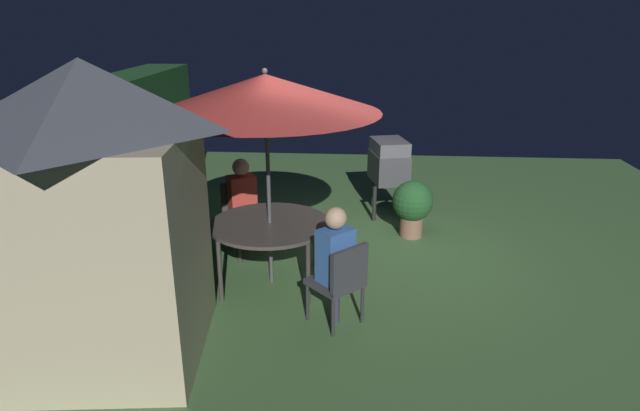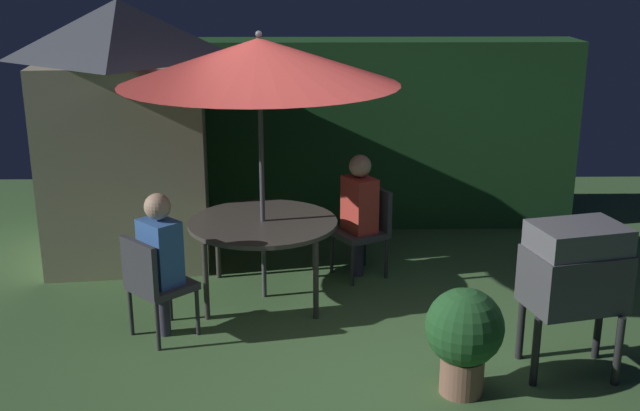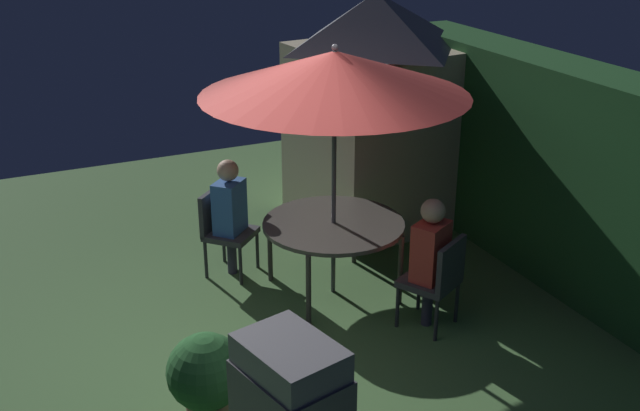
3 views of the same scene
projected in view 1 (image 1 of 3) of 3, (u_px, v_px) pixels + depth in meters
name	position (u px, v px, depth m)	size (l,w,h in m)	color
ground_plane	(372.00, 260.00, 7.03)	(11.00, 11.00, 0.00)	#47703D
hedge_backdrop	(100.00, 173.00, 6.90)	(5.76, 0.69, 2.20)	#1E4C23
garden_shed	(100.00, 215.00, 4.69)	(1.89, 1.85, 2.70)	#C6B793
patio_table	(270.00, 227.00, 6.22)	(1.39, 1.39, 0.76)	#47423D
patio_umbrella	(265.00, 94.00, 5.71)	(2.48, 2.48, 2.49)	#4C4C51
bbq_grill	(389.00, 162.00, 8.35)	(0.80, 0.65, 1.20)	#47474C
chair_near_shed	(241.00, 211.00, 7.27)	(0.63, 0.63, 0.90)	#38383D
chair_far_side	(341.00, 279.00, 5.41)	(0.65, 0.65, 0.90)	#38383D
potted_plant_by_shed	(412.00, 204.00, 7.63)	(0.58, 0.58, 0.82)	#936651
person_in_red	(242.00, 194.00, 7.11)	(0.37, 0.41, 1.26)	#CC3D33
person_in_blue	(335.00, 252.00, 5.38)	(0.41, 0.41, 1.26)	#3866B2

